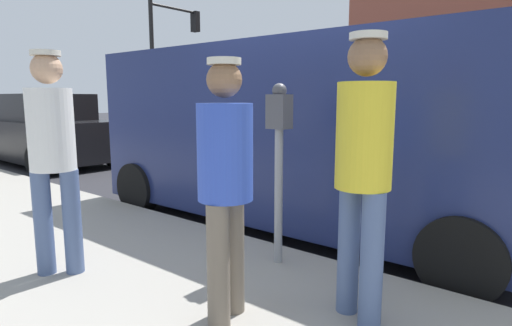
{
  "coord_description": "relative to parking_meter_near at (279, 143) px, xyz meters",
  "views": [
    {
      "loc": [
        4.14,
        2.25,
        1.55
      ],
      "look_at": [
        1.65,
        0.2,
        1.05
      ],
      "focal_mm": 29.42,
      "sensor_mm": 36.0,
      "label": 1
    }
  ],
  "objects": [
    {
      "name": "parked_van",
      "position": [
        -1.5,
        -0.75,
        -0.03
      ],
      "size": [
        2.17,
        5.22,
        2.15
      ],
      "color": "navy",
      "rests_on": "ground"
    },
    {
      "name": "parking_meter_near",
      "position": [
        0.0,
        0.0,
        0.0
      ],
      "size": [
        0.14,
        0.18,
        1.52
      ],
      "color": "gray",
      "rests_on": "sidewalk_slab"
    },
    {
      "name": "pedestrian_in_white",
      "position": [
        1.3,
        -1.22,
        -0.02
      ],
      "size": [
        0.34,
        0.34,
        1.75
      ],
      "color": "#4C608C",
      "rests_on": "sidewalk_slab"
    },
    {
      "name": "ground_plane",
      "position": [
        -1.35,
        -0.2,
        -1.18
      ],
      "size": [
        80.0,
        80.0,
        0.0
      ],
      "primitive_type": "plane",
      "color": "#2D2D33"
    },
    {
      "name": "pedestrian_in_yellow",
      "position": [
        0.43,
        0.95,
        -0.01
      ],
      "size": [
        0.34,
        0.34,
        1.77
      ],
      "color": "#4C608C",
      "rests_on": "sidewalk_slab"
    },
    {
      "name": "parked_sedan_behind",
      "position": [
        -1.7,
        -8.25,
        -0.43
      ],
      "size": [
        1.96,
        4.41,
        1.65
      ],
      "color": "black",
      "rests_on": "ground"
    },
    {
      "name": "traffic_light_corner",
      "position": [
        -8.0,
        -11.18,
        2.34
      ],
      "size": [
        2.48,
        0.42,
        5.2
      ],
      "color": "black",
      "rests_on": "ground"
    },
    {
      "name": "pedestrian_in_blue",
      "position": [
        0.97,
        0.31,
        -0.1
      ],
      "size": [
        0.35,
        0.34,
        1.63
      ],
      "color": "#726656",
      "rests_on": "sidewalk_slab"
    }
  ]
}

